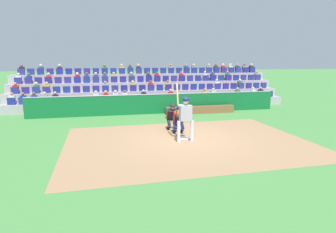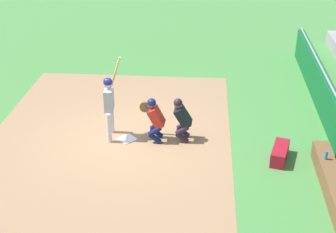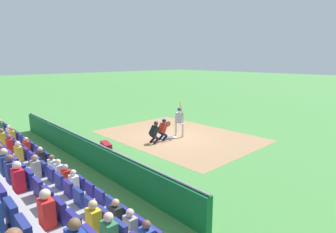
# 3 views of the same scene
# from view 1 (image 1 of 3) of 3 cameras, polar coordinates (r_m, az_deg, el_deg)

# --- Properties ---
(ground_plane) EXTENTS (160.00, 160.00, 0.00)m
(ground_plane) POSITION_cam_1_polar(r_m,az_deg,el_deg) (11.54, 3.33, -4.49)
(ground_plane) COLOR #488841
(infield_dirt_patch) EXTENTS (9.50, 6.92, 0.01)m
(infield_dirt_patch) POSITION_cam_1_polar(r_m,az_deg,el_deg) (11.07, 4.05, -5.15)
(infield_dirt_patch) COLOR #A17955
(infield_dirt_patch) RESTS_ON ground_plane
(home_plate_marker) EXTENTS (0.62, 0.62, 0.02)m
(home_plate_marker) POSITION_cam_1_polar(r_m,az_deg,el_deg) (11.53, 3.33, -4.41)
(home_plate_marker) COLOR white
(home_plate_marker) RESTS_ON infield_dirt_patch
(batter_at_plate) EXTENTS (0.69, 0.45, 2.28)m
(batter_at_plate) POSITION_cam_1_polar(r_m,az_deg,el_deg) (10.81, 3.53, 0.52)
(batter_at_plate) COLOR silver
(batter_at_plate) RESTS_ON ground_plane
(catcher_crouching) EXTENTS (0.47, 0.71, 1.28)m
(catcher_crouching) POSITION_cam_1_polar(r_m,az_deg,el_deg) (12.07, 2.16, -0.28)
(catcher_crouching) COLOR #101B50
(catcher_crouching) RESTS_ON ground_plane
(home_plate_umpire) EXTENTS (0.47, 0.51, 1.26)m
(home_plate_umpire) POSITION_cam_1_polar(r_m,az_deg,el_deg) (12.75, 0.89, 0.23)
(home_plate_umpire) COLOR #261A2B
(home_plate_umpire) RESTS_ON ground_plane
(dugout_wall) EXTENTS (14.89, 0.24, 1.19)m
(dugout_wall) POSITION_cam_1_polar(r_m,az_deg,el_deg) (16.84, -1.97, 2.55)
(dugout_wall) COLOR #0F5E2C
(dugout_wall) RESTS_ON ground_plane
(dugout_bench) EXTENTS (4.21, 0.40, 0.44)m
(dugout_bench) POSITION_cam_1_polar(r_m,az_deg,el_deg) (17.00, 6.52, 1.37)
(dugout_bench) COLOR brown
(dugout_bench) RESTS_ON ground_plane
(water_bottle_on_bench) EXTENTS (0.07, 0.07, 0.22)m
(water_bottle_on_bench) POSITION_cam_1_polar(r_m,az_deg,el_deg) (16.55, 2.69, 2.32)
(water_bottle_on_bench) COLOR blue
(water_bottle_on_bench) RESTS_ON dugout_bench
(equipment_duffel_bag) EXTENTS (1.05, 0.59, 0.38)m
(equipment_duffel_bag) POSITION_cam_1_polar(r_m,az_deg,el_deg) (15.51, 1.51, 0.36)
(equipment_duffel_bag) COLOR maroon
(equipment_duffel_bag) RESTS_ON ground_plane
(bleacher_stand) EXTENTS (18.67, 3.54, 2.89)m
(bleacher_stand) POSITION_cam_1_polar(r_m,az_deg,el_deg) (20.36, -3.92, 4.88)
(bleacher_stand) COLOR #9B9499
(bleacher_stand) RESTS_ON ground_plane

